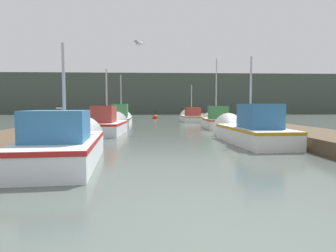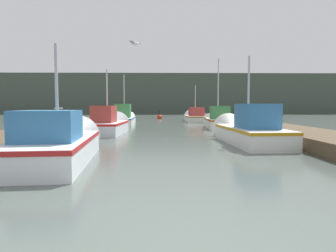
% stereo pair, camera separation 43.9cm
% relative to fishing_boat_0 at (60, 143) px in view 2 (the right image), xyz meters
% --- Properties ---
extents(ground_plane, '(200.00, 200.00, 0.00)m').
position_rel_fishing_boat_0_xyz_m(ground_plane, '(2.99, -5.16, -0.45)').
color(ground_plane, '#47514C').
extents(dock_left, '(2.64, 40.00, 0.46)m').
position_rel_fishing_boat_0_xyz_m(dock_left, '(-2.59, 10.84, -0.22)').
color(dock_left, '#4C3D2B').
rests_on(dock_left, ground_plane).
extents(dock_right, '(2.64, 40.00, 0.46)m').
position_rel_fishing_boat_0_xyz_m(dock_right, '(8.58, 10.84, -0.22)').
color(dock_right, '#4C3D2B').
rests_on(dock_right, ground_plane).
extents(distant_shore_ridge, '(120.00, 16.00, 7.20)m').
position_rel_fishing_boat_0_xyz_m(distant_shore_ridge, '(2.99, 52.50, 3.15)').
color(distant_shore_ridge, '#424C42').
rests_on(distant_shore_ridge, ground_plane).
extents(fishing_boat_0, '(2.17, 5.44, 3.56)m').
position_rel_fishing_boat_0_xyz_m(fishing_boat_0, '(0.00, 0.00, 0.00)').
color(fishing_boat_0, silver).
rests_on(fishing_boat_0, ground_plane).
extents(fishing_boat_1, '(1.93, 5.52, 3.84)m').
position_rel_fishing_boat_0_xyz_m(fishing_boat_1, '(6.15, 3.60, 0.03)').
color(fishing_boat_1, silver).
rests_on(fishing_boat_1, ground_plane).
extents(fishing_boat_2, '(1.90, 4.74, 3.86)m').
position_rel_fishing_boat_0_xyz_m(fishing_boat_2, '(-0.08, 7.87, 0.00)').
color(fishing_boat_2, silver).
rests_on(fishing_boat_2, ground_plane).
extents(fishing_boat_3, '(1.61, 4.53, 4.88)m').
position_rel_fishing_boat_0_xyz_m(fishing_boat_3, '(6.46, 11.42, 0.03)').
color(fishing_boat_3, silver).
rests_on(fishing_boat_3, ground_plane).
extents(fishing_boat_4, '(1.70, 6.39, 4.34)m').
position_rel_fishing_boat_0_xyz_m(fishing_boat_4, '(-0.22, 15.96, 0.01)').
color(fishing_boat_4, silver).
rests_on(fishing_boat_4, ground_plane).
extents(fishing_boat_5, '(1.84, 5.28, 3.94)m').
position_rel_fishing_boat_0_xyz_m(fishing_boat_5, '(5.88, 19.92, -0.05)').
color(fishing_boat_5, silver).
rests_on(fishing_boat_5, ground_plane).
extents(mooring_piling_0, '(0.26, 0.26, 1.28)m').
position_rel_fishing_boat_0_xyz_m(mooring_piling_0, '(-1.33, 17.15, 0.20)').
color(mooring_piling_0, '#473523').
rests_on(mooring_piling_0, ground_plane).
extents(mooring_piling_3, '(0.31, 0.31, 1.39)m').
position_rel_fishing_boat_0_xyz_m(mooring_piling_3, '(-1.19, 3.37, 0.25)').
color(mooring_piling_3, '#473523').
rests_on(mooring_piling_3, ground_plane).
extents(channel_buoy, '(0.57, 0.57, 1.07)m').
position_rel_fishing_boat_0_xyz_m(channel_buoy, '(2.52, 25.54, -0.29)').
color(channel_buoy, red).
rests_on(channel_buoy, ground_plane).
extents(seagull_lead, '(0.36, 0.54, 0.12)m').
position_rel_fishing_boat_0_xyz_m(seagull_lead, '(1.87, 2.17, 3.13)').
color(seagull_lead, white).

